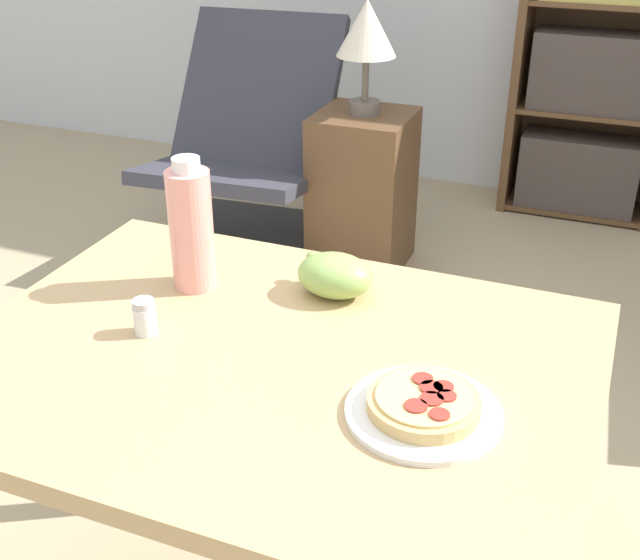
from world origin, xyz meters
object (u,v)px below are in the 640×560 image
at_px(drink_bottle, 191,228).
at_px(side_table, 362,192).
at_px(bookshelf, 596,66).
at_px(table_lamp, 367,34).
at_px(salt_shaker, 145,317).
at_px(lounge_chair_near, 245,182).
at_px(grape_bunch, 334,275).
at_px(pizza_on_plate, 424,407).

bearing_deg(drink_bottle, side_table, 97.53).
xyz_separation_m(bookshelf, table_lamp, (-0.72, -0.85, 0.23)).
bearing_deg(table_lamp, bookshelf, 49.86).
relative_size(drink_bottle, salt_shaker, 3.98).
bearing_deg(drink_bottle, bookshelf, 78.05).
height_order(lounge_chair_near, bookshelf, bookshelf).
height_order(lounge_chair_near, side_table, lounge_chair_near).
bearing_deg(salt_shaker, drink_bottle, 92.10).
bearing_deg(salt_shaker, grape_bunch, 44.90).
bearing_deg(side_table, drink_bottle, -82.47).
xyz_separation_m(pizza_on_plate, grape_bunch, (-0.24, 0.28, 0.02)).
relative_size(salt_shaker, table_lamp, 0.16).
xyz_separation_m(pizza_on_plate, bookshelf, (0.02, 2.63, -0.10)).
height_order(drink_bottle, side_table, drink_bottle).
bearing_deg(salt_shaker, bookshelf, 78.97).
xyz_separation_m(lounge_chair_near, table_lamp, (0.47, 0.05, 0.59)).
height_order(bookshelf, table_lamp, bookshelf).
height_order(grape_bunch, bookshelf, bookshelf).
bearing_deg(side_table, salt_shaker, -83.02).
bearing_deg(lounge_chair_near, table_lamp, 1.80).
xyz_separation_m(drink_bottle, table_lamp, (-0.21, 1.56, 0.04)).
bearing_deg(salt_shaker, table_lamp, 96.98).
height_order(lounge_chair_near, table_lamp, table_lamp).
xyz_separation_m(pizza_on_plate, salt_shaker, (-0.48, 0.04, 0.02)).
relative_size(grape_bunch, side_table, 0.23).
relative_size(lounge_chair_near, table_lamp, 2.23).
xyz_separation_m(pizza_on_plate, table_lamp, (-0.69, 1.78, 0.14)).
xyz_separation_m(side_table, table_lamp, (0.00, 0.00, 0.58)).
relative_size(drink_bottle, lounge_chair_near, 0.28).
distance_m(lounge_chair_near, table_lamp, 0.76).
relative_size(grape_bunch, salt_shaker, 2.24).
xyz_separation_m(drink_bottle, lounge_chair_near, (-0.67, 1.52, -0.55)).
bearing_deg(pizza_on_plate, side_table, 111.26).
bearing_deg(drink_bottle, salt_shaker, -87.90).
xyz_separation_m(drink_bottle, bookshelf, (0.51, 2.41, -0.20)).
bearing_deg(drink_bottle, table_lamp, 97.53).
relative_size(salt_shaker, bookshelf, 0.05).
relative_size(drink_bottle, side_table, 0.41).
bearing_deg(bookshelf, pizza_on_plate, -90.52).
bearing_deg(pizza_on_plate, salt_shaker, 174.69).
relative_size(pizza_on_plate, salt_shaker, 3.61).
height_order(grape_bunch, table_lamp, table_lamp).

